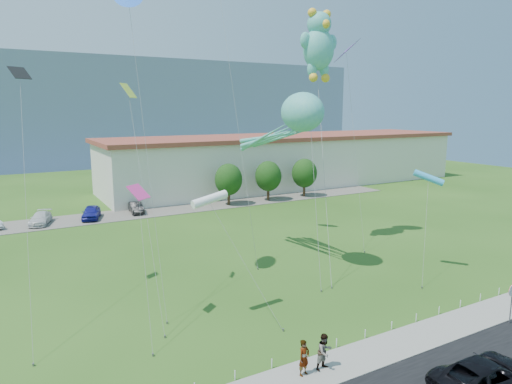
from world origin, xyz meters
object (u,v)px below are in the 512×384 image
stop_sign (512,294)px  teddy_bear_kite (319,44)px  parked_car_black (136,207)px  warehouse (289,160)px  suv (486,375)px  parked_car_white (40,218)px  parked_car_blue (91,212)px  pedestrian_right (325,352)px  pedestrian_left (304,358)px  octopus_kite (291,123)px

stop_sign → teddy_bear_kite: bearing=91.9°
parked_car_black → teddy_bear_kite: (10.72, -21.28, 17.13)m
warehouse → teddy_bear_kite: size_ratio=2.95×
suv → parked_car_white: suv is taller
parked_car_blue → teddy_bear_kite: 31.24m
warehouse → pedestrian_right: bearing=-121.8°
warehouse → teddy_bear_kite: 37.17m
suv → parked_car_black: bearing=8.5°
suv → pedestrian_right: 7.09m
pedestrian_left → parked_car_blue: (-3.00, 37.38, -0.17)m
suv → pedestrian_left: (-6.32, 4.92, 0.17)m
stop_sign → parked_car_black: (-11.31, 39.47, -1.16)m
stop_sign → teddy_bear_kite: teddy_bear_kite is taller
stop_sign → pedestrian_left: 13.68m
pedestrian_right → parked_car_black: bearing=80.5°
parked_car_blue → octopus_kite: octopus_kite is taller
pedestrian_left → parked_car_white: pedestrian_left is taller
suv → parked_car_blue: (-9.32, 42.30, 0.01)m
parked_car_white → parked_car_blue: parked_car_blue is taller
parked_car_blue → parked_car_white: bearing=-164.0°
pedestrian_left → octopus_kite: (7.75, 12.91, 10.37)m
pedestrian_right → warehouse: bearing=50.4°
parked_car_white → parked_car_black: (10.49, 0.37, 0.01)m
suv → teddy_bear_kite: size_ratio=0.26×
pedestrian_right → parked_car_white: 38.76m
pedestrian_left → octopus_kite: octopus_kite is taller
parked_car_blue → parked_car_black: bearing=23.4°
pedestrian_left → teddy_bear_kite: (12.96, 16.61, 16.87)m
octopus_kite → pedestrian_right: bearing=-117.0°
warehouse → parked_car_white: size_ratio=13.96×
warehouse → parked_car_black: (-27.81, -8.73, -3.42)m
teddy_bear_kite → pedestrian_left: bearing=-128.0°
teddy_bear_kite → suv: bearing=-107.1°
warehouse → teddy_bear_kite: bearing=-119.7°
warehouse → stop_sign: 51.00m
suv → parked_car_blue: parked_car_blue is taller
pedestrian_left → pedestrian_right: pedestrian_right is taller
pedestrian_right → suv: bearing=-51.0°
stop_sign → suv: bearing=-155.2°
suv → teddy_bear_kite: teddy_bear_kite is taller
parked_car_black → teddy_bear_kite: bearing=-58.0°
suv → parked_car_black: 43.01m
warehouse → stop_sign: (-16.50, -48.21, -2.26)m
warehouse → pedestrian_left: warehouse is taller
warehouse → octopus_kite: 41.07m
suv → parked_car_black: suv is taller
warehouse → stop_sign: bearing=-108.9°
pedestrian_right → teddy_bear_kite: bearing=46.8°
stop_sign → pedestrian_left: size_ratio=1.44×
stop_sign → parked_car_blue: (-16.55, 38.95, -1.07)m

